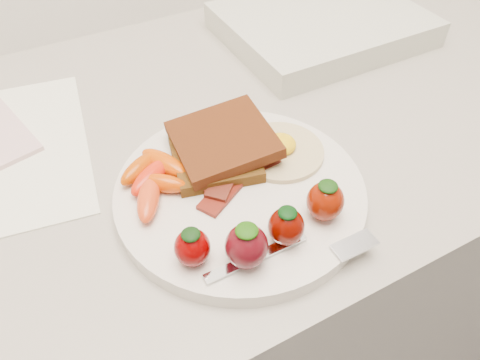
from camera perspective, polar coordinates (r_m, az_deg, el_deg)
name	(u,v)px	position (r m, az deg, el deg)	size (l,w,h in m)	color
counter	(209,305)	(0.96, -3.74, -15.00)	(2.00, 0.60, 0.90)	gray
plate	(240,192)	(0.51, 0.00, -1.50)	(0.27, 0.27, 0.02)	silver
toast_lower	(215,157)	(0.53, -3.07, 2.78)	(0.09, 0.09, 0.01)	black
toast_upper	(223,139)	(0.53, -2.11, 4.98)	(0.11, 0.11, 0.01)	black
fried_egg	(280,149)	(0.54, 4.91, 3.76)	(0.11, 0.11, 0.02)	beige
bacon_strips	(234,175)	(0.51, -0.77, 0.56)	(0.11, 0.09, 0.01)	#3A0509
baby_carrots	(153,178)	(0.51, -10.51, 0.29)	(0.08, 0.11, 0.02)	red
strawberries	(267,229)	(0.44, 3.33, -5.96)	(0.17, 0.06, 0.05)	#670000
fork	(302,251)	(0.45, 7.53, -8.61)	(0.16, 0.05, 0.00)	silver
appliance	(322,25)	(0.80, 9.93, 18.16)	(0.30, 0.24, 0.04)	beige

